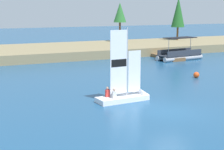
{
  "coord_description": "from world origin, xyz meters",
  "views": [
    {
      "loc": [
        -12.31,
        -18.45,
        6.45
      ],
      "look_at": [
        -0.8,
        7.11,
        1.2
      ],
      "focal_mm": 57.65,
      "sensor_mm": 36.0,
      "label": 1
    }
  ],
  "objects": [
    {
      "name": "sailboat",
      "position": [
        -0.89,
        3.63,
        0.41
      ],
      "size": [
        4.27,
        1.62,
        5.57
      ],
      "rotation": [
        0.0,
        0.0,
        0.08
      ],
      "color": "white",
      "rests_on": "ground"
    },
    {
      "name": "channel_buoy",
      "position": [
        8.43,
        8.39,
        0.28
      ],
      "size": [
        0.56,
        0.56,
        0.56
      ],
      "primitive_type": "sphere",
      "color": "#E54C19",
      "rests_on": "ground"
    },
    {
      "name": "wooden_dock",
      "position": [
        13.01,
        20.61,
        0.21
      ],
      "size": [
        1.85,
        5.82,
        0.42
      ],
      "primitive_type": "cube",
      "color": "brown",
      "rests_on": "ground"
    },
    {
      "name": "ground_plane",
      "position": [
        0.0,
        0.0,
        0.0
      ],
      "size": [
        200.0,
        200.0,
        0.0
      ],
      "primitive_type": "plane",
      "color": "navy"
    },
    {
      "name": "shoreline_tree_midleft",
      "position": [
        12.36,
        33.26,
        5.67
      ],
      "size": [
        2.01,
        2.01,
        6.12
      ],
      "color": "brown",
      "rests_on": "shore_bank"
    },
    {
      "name": "shoreline_tree_centre",
      "position": [
        22.45,
        32.03,
        5.72
      ],
      "size": [
        2.21,
        2.21,
        7.06
      ],
      "color": "brown",
      "rests_on": "shore_bank"
    },
    {
      "name": "pontoon_boat",
      "position": [
        13.84,
        18.93,
        0.65
      ],
      "size": [
        6.29,
        2.83,
        2.82
      ],
      "rotation": [
        0.0,
        0.0,
        0.14
      ],
      "color": "#B2B2B7",
      "rests_on": "ground"
    },
    {
      "name": "shore_bank",
      "position": [
        0.0,
        29.65,
        0.57
      ],
      "size": [
        80.0,
        13.27,
        1.14
      ],
      "primitive_type": "cube",
      "color": "#897A56",
      "rests_on": "ground"
    }
  ]
}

